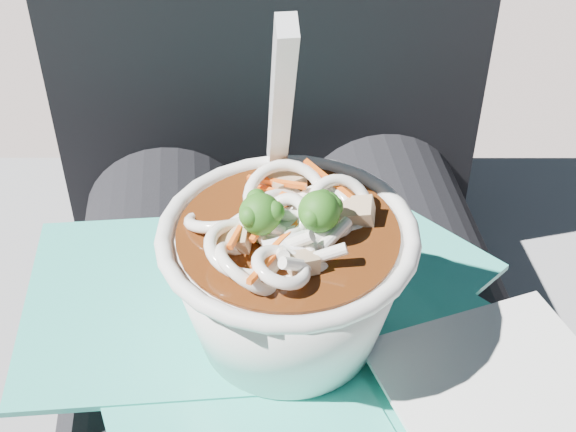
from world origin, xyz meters
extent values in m
cylinder|color=black|center=(0.09, 0.00, 0.52)|extent=(0.14, 0.48, 0.14)
cube|color=#2BB5A0|center=(0.01, 0.06, 0.59)|extent=(0.25, 0.25, 0.00)
cube|color=#2BB5A0|center=(0.02, 0.04, 0.59)|extent=(0.23, 0.24, 0.00)
cube|color=#2BB5A0|center=(-0.01, -0.02, 0.60)|extent=(0.21, 0.21, 0.00)
cube|color=#2BB5A0|center=(0.04, -0.05, 0.60)|extent=(0.20, 0.20, 0.00)
cube|color=#2BB5A0|center=(-0.08, 0.04, 0.61)|extent=(0.17, 0.16, 0.00)
cube|color=silver|center=(0.09, -0.06, 0.61)|extent=(0.14, 0.14, 0.00)
torus|color=white|center=(-0.01, 0.01, 0.68)|extent=(0.14, 0.14, 0.01)
cylinder|color=#401C09|center=(-0.01, 0.01, 0.68)|extent=(0.12, 0.12, 0.01)
torus|color=white|center=(-0.02, 0.00, 0.69)|extent=(0.04, 0.04, 0.02)
torus|color=white|center=(-0.01, 0.01, 0.69)|extent=(0.04, 0.04, 0.02)
torus|color=white|center=(0.00, 0.01, 0.68)|extent=(0.04, 0.04, 0.02)
torus|color=white|center=(-0.02, -0.02, 0.69)|extent=(0.03, 0.03, 0.02)
torus|color=white|center=(0.02, 0.01, 0.69)|extent=(0.05, 0.04, 0.03)
torus|color=white|center=(-0.03, -0.02, 0.69)|extent=(0.05, 0.06, 0.04)
torus|color=white|center=(-0.02, -0.03, 0.69)|extent=(0.04, 0.04, 0.02)
torus|color=white|center=(-0.01, 0.02, 0.69)|extent=(0.04, 0.03, 0.03)
torus|color=white|center=(-0.01, 0.01, 0.69)|extent=(0.05, 0.04, 0.04)
torus|color=white|center=(-0.01, 0.02, 0.69)|extent=(0.05, 0.05, 0.03)
torus|color=white|center=(-0.05, 0.02, 0.68)|extent=(0.06, 0.06, 0.03)
torus|color=white|center=(0.01, 0.02, 0.69)|extent=(0.04, 0.04, 0.02)
torus|color=white|center=(0.01, 0.03, 0.68)|extent=(0.06, 0.06, 0.03)
torus|color=white|center=(-0.01, 0.01, 0.69)|extent=(0.03, 0.04, 0.03)
torus|color=white|center=(-0.04, -0.01, 0.69)|extent=(0.05, 0.05, 0.02)
torus|color=white|center=(-0.01, 0.01, 0.68)|extent=(0.05, 0.05, 0.03)
torus|color=white|center=(-0.03, 0.00, 0.68)|extent=(0.06, 0.06, 0.02)
cylinder|color=white|center=(0.01, -0.01, 0.69)|extent=(0.02, 0.02, 0.01)
cylinder|color=white|center=(-0.03, 0.01, 0.69)|extent=(0.02, 0.03, 0.03)
cylinder|color=white|center=(-0.02, -0.01, 0.69)|extent=(0.03, 0.01, 0.02)
cylinder|color=white|center=(0.00, -0.02, 0.69)|extent=(0.03, 0.01, 0.02)
cylinder|color=white|center=(-0.01, -0.01, 0.69)|extent=(0.03, 0.01, 0.02)
cylinder|color=white|center=(-0.01, -0.03, 0.69)|extent=(0.03, 0.02, 0.02)
cylinder|color=white|center=(-0.02, -0.02, 0.69)|extent=(0.01, 0.02, 0.02)
cylinder|color=#82A751|center=(0.00, 0.00, 0.69)|extent=(0.01, 0.01, 0.01)
sphere|color=#185112|center=(0.00, 0.00, 0.70)|extent=(0.02, 0.02, 0.02)
sphere|color=#185112|center=(0.01, 0.00, 0.70)|extent=(0.01, 0.01, 0.01)
sphere|color=#185112|center=(0.01, 0.00, 0.70)|extent=(0.01, 0.01, 0.01)
sphere|color=#185112|center=(0.01, 0.01, 0.70)|extent=(0.01, 0.01, 0.01)
sphere|color=#185112|center=(0.00, -0.01, 0.70)|extent=(0.01, 0.01, 0.01)
cylinder|color=#82A751|center=(-0.03, 0.00, 0.69)|extent=(0.01, 0.01, 0.01)
sphere|color=#185112|center=(-0.03, 0.00, 0.70)|extent=(0.02, 0.02, 0.02)
sphere|color=#185112|center=(-0.03, 0.00, 0.70)|extent=(0.01, 0.01, 0.01)
sphere|color=#185112|center=(-0.03, 0.01, 0.70)|extent=(0.01, 0.01, 0.01)
sphere|color=#185112|center=(-0.02, 0.00, 0.70)|extent=(0.01, 0.01, 0.01)
sphere|color=#185112|center=(-0.03, 0.01, 0.70)|extent=(0.01, 0.01, 0.01)
cube|color=#FD5F15|center=(-0.02, 0.00, 0.69)|extent=(0.02, 0.03, 0.01)
cube|color=#FD5F15|center=(-0.02, 0.03, 0.70)|extent=(0.03, 0.02, 0.01)
cube|color=#FD5F15|center=(-0.02, 0.02, 0.69)|extent=(0.02, 0.03, 0.01)
cube|color=#FD5F15|center=(-0.03, 0.00, 0.69)|extent=(0.02, 0.04, 0.01)
cube|color=#FD5F15|center=(0.02, 0.02, 0.70)|extent=(0.03, 0.03, 0.02)
cube|color=#FD5F15|center=(-0.02, -0.03, 0.69)|extent=(0.02, 0.04, 0.01)
cube|color=#FD5F15|center=(-0.02, -0.01, 0.69)|extent=(0.04, 0.03, 0.01)
cube|color=#A17D5B|center=(0.02, 0.01, 0.69)|extent=(0.02, 0.02, 0.02)
cube|color=#A17D5B|center=(-0.01, 0.04, 0.69)|extent=(0.03, 0.03, 0.01)
cube|color=#A17D5B|center=(-0.04, 0.00, 0.69)|extent=(0.02, 0.02, 0.02)
cube|color=#A17D5B|center=(-0.01, -0.02, 0.69)|extent=(0.02, 0.02, 0.01)
ellipsoid|color=silver|center=(-0.01, 0.00, 0.69)|extent=(0.03, 0.04, 0.01)
cube|color=silver|center=(-0.01, 0.04, 0.74)|extent=(0.01, 0.07, 0.12)
camera|label=1|loc=(-0.05, -0.31, 0.95)|focal=50.00mm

